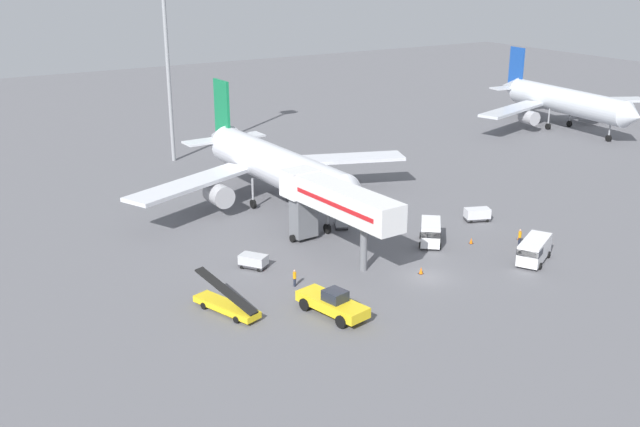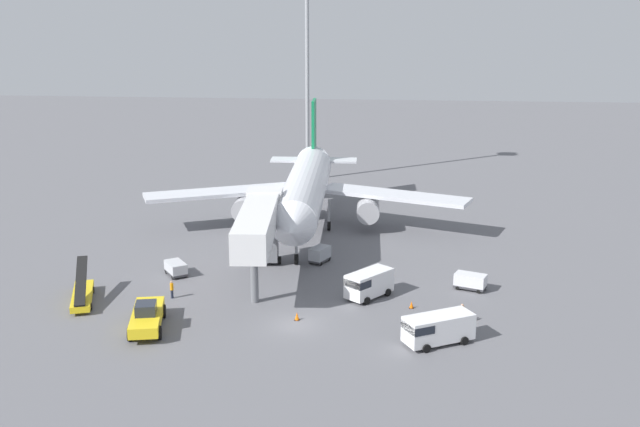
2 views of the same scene
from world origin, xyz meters
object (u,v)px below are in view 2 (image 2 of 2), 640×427
at_px(belt_loader_truck, 82,294).
at_px(apron_light_mast, 307,28).
at_px(service_van_rear_right, 368,283).
at_px(baggage_cart_outer_left, 320,254).
at_px(service_van_far_left, 437,328).
at_px(baggage_cart_mid_left, 470,281).
at_px(pushback_tug, 147,316).
at_px(ground_crew_worker_midground, 172,289).
at_px(airplane_at_gate, 306,189).
at_px(jet_bridge, 259,224).
at_px(baggage_cart_outer_right, 176,268).
at_px(safety_cone_alpha, 297,316).
at_px(safety_cone_charlie, 474,316).
at_px(safety_cone_bravo, 412,305).
at_px(ground_crew_worker_foreground, 462,313).

xyz_separation_m(belt_loader_truck, apron_light_mast, (14.44, 49.78, 21.16)).
relative_size(service_van_rear_right, baggage_cart_outer_left, 1.81).
xyz_separation_m(service_van_far_left, baggage_cart_mid_left, (3.71, 11.99, -0.49)).
bearing_deg(service_van_rear_right, pushback_tug, -154.22).
bearing_deg(belt_loader_truck, ground_crew_worker_midground, 12.27).
bearing_deg(airplane_at_gate, jet_bridge, -98.13).
bearing_deg(jet_bridge, baggage_cart_outer_right, 173.47).
relative_size(baggage_cart_outer_right, safety_cone_alpha, 4.43).
relative_size(pushback_tug, safety_cone_charlie, 13.49).
bearing_deg(belt_loader_truck, baggage_cart_outer_right, 49.87).
bearing_deg(pushback_tug, apron_light_mast, 82.71).
height_order(baggage_cart_outer_left, safety_cone_bravo, baggage_cart_outer_left).
bearing_deg(apron_light_mast, service_van_rear_right, -77.28).
relative_size(airplane_at_gate, pushback_tug, 5.33).
height_order(baggage_cart_mid_left, safety_cone_charlie, baggage_cart_mid_left).
bearing_deg(apron_light_mast, belt_loader_truck, -106.18).
relative_size(belt_loader_truck, apron_light_mast, 0.21).
bearing_deg(apron_light_mast, baggage_cart_mid_left, -65.58).
relative_size(pushback_tug, apron_light_mast, 0.22).
height_order(pushback_tug, safety_cone_charlie, pushback_tug).
bearing_deg(service_van_far_left, belt_loader_truck, 169.45).
bearing_deg(jet_bridge, service_van_rear_right, -16.91).
height_order(safety_cone_bravo, safety_cone_charlie, safety_cone_bravo).
bearing_deg(baggage_cart_mid_left, pushback_tug, -157.00).
bearing_deg(baggage_cart_outer_left, safety_cone_bravo, -51.51).
height_order(airplane_at_gate, belt_loader_truck, airplane_at_gate).
distance_m(ground_crew_worker_foreground, ground_crew_worker_midground, 25.38).
distance_m(baggage_cart_mid_left, ground_crew_worker_midground, 27.01).
height_order(baggage_cart_outer_right, safety_cone_alpha, baggage_cart_outer_right).
height_order(pushback_tug, apron_light_mast, apron_light_mast).
bearing_deg(safety_cone_alpha, pushback_tug, -166.26).
bearing_deg(safety_cone_alpha, apron_light_mast, 95.26).
bearing_deg(safety_cone_alpha, safety_cone_charlie, 6.52).
relative_size(pushback_tug, belt_loader_truck, 1.03).
height_order(belt_loader_truck, ground_crew_worker_midground, belt_loader_truck).
distance_m(baggage_cart_mid_left, safety_cone_bravo, 7.41).
distance_m(pushback_tug, service_van_far_left, 23.05).
xyz_separation_m(baggage_cart_mid_left, safety_cone_charlie, (-0.30, -6.80, -0.57)).
height_order(airplane_at_gate, jet_bridge, airplane_at_gate).
bearing_deg(service_van_far_left, service_van_rear_right, 121.47).
xyz_separation_m(belt_loader_truck, baggage_cart_outer_left, (19.74, 12.62, 0.11)).
relative_size(baggage_cart_outer_right, safety_cone_charlie, 5.71).
relative_size(safety_cone_bravo, safety_cone_charlie, 1.21).
distance_m(pushback_tug, belt_loader_truck, 8.98).
relative_size(jet_bridge, ground_crew_worker_foreground, 9.62).
bearing_deg(service_van_rear_right, safety_cone_bravo, -28.77).
relative_size(jet_bridge, safety_cone_alpha, 24.68).
distance_m(ground_crew_worker_foreground, safety_cone_charlie, 1.74).
bearing_deg(service_van_far_left, ground_crew_worker_foreground, 60.68).
distance_m(service_van_rear_right, baggage_cart_outer_right, 19.06).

